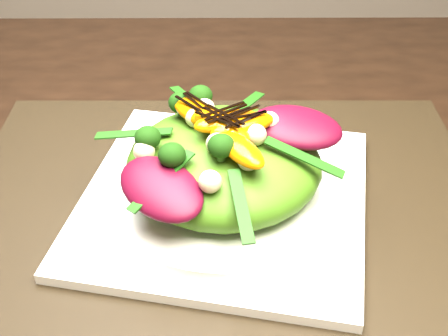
{
  "coord_description": "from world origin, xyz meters",
  "views": [
    {
      "loc": [
        -0.07,
        -0.53,
        1.16
      ],
      "look_at": [
        -0.07,
        -0.05,
        0.8
      ],
      "focal_mm": 48.0,
      "sensor_mm": 36.0,
      "label": 1
    }
  ],
  "objects_px": {
    "lettuce_mound": "(224,163)",
    "salad_bowl": "(224,187)",
    "placemat": "(224,204)",
    "plate_base": "(224,198)",
    "orange_segment": "(206,112)",
    "dining_table": "(283,191)"
  },
  "relations": [
    {
      "from": "placemat",
      "to": "lettuce_mound",
      "type": "xyz_separation_m",
      "value": [
        -0.0,
        0.0,
        0.05
      ]
    },
    {
      "from": "plate_base",
      "to": "lettuce_mound",
      "type": "xyz_separation_m",
      "value": [
        0.0,
        0.0,
        0.05
      ]
    },
    {
      "from": "dining_table",
      "to": "lettuce_mound",
      "type": "height_order",
      "value": "dining_table"
    },
    {
      "from": "placemat",
      "to": "lettuce_mound",
      "type": "height_order",
      "value": "lettuce_mound"
    },
    {
      "from": "lettuce_mound",
      "to": "salad_bowl",
      "type": "bearing_deg",
      "value": 0.0
    },
    {
      "from": "lettuce_mound",
      "to": "plate_base",
      "type": "bearing_deg",
      "value": 0.0
    },
    {
      "from": "placemat",
      "to": "plate_base",
      "type": "height_order",
      "value": "plate_base"
    },
    {
      "from": "dining_table",
      "to": "placemat",
      "type": "xyz_separation_m",
      "value": [
        -0.07,
        -0.05,
        0.02
      ]
    },
    {
      "from": "salad_bowl",
      "to": "lettuce_mound",
      "type": "bearing_deg",
      "value": 0.0
    },
    {
      "from": "plate_base",
      "to": "salad_bowl",
      "type": "relative_size",
      "value": 1.11
    },
    {
      "from": "salad_bowl",
      "to": "lettuce_mound",
      "type": "xyz_separation_m",
      "value": [
        0.0,
        0.0,
        0.03
      ]
    },
    {
      "from": "plate_base",
      "to": "salad_bowl",
      "type": "bearing_deg",
      "value": 0.0
    },
    {
      "from": "dining_table",
      "to": "lettuce_mound",
      "type": "xyz_separation_m",
      "value": [
        -0.07,
        -0.05,
        0.08
      ]
    },
    {
      "from": "lettuce_mound",
      "to": "orange_segment",
      "type": "relative_size",
      "value": 2.85
    },
    {
      "from": "lettuce_mound",
      "to": "orange_segment",
      "type": "bearing_deg",
      "value": 118.5
    },
    {
      "from": "lettuce_mound",
      "to": "orange_segment",
      "type": "height_order",
      "value": "orange_segment"
    },
    {
      "from": "dining_table",
      "to": "orange_segment",
      "type": "distance_m",
      "value": 0.15
    },
    {
      "from": "dining_table",
      "to": "salad_bowl",
      "type": "relative_size",
      "value": 6.15
    },
    {
      "from": "plate_base",
      "to": "orange_segment",
      "type": "distance_m",
      "value": 0.09
    },
    {
      "from": "lettuce_mound",
      "to": "dining_table",
      "type": "bearing_deg",
      "value": 35.65
    },
    {
      "from": "plate_base",
      "to": "placemat",
      "type": "bearing_deg",
      "value": -45.0
    },
    {
      "from": "plate_base",
      "to": "salad_bowl",
      "type": "distance_m",
      "value": 0.02
    }
  ]
}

